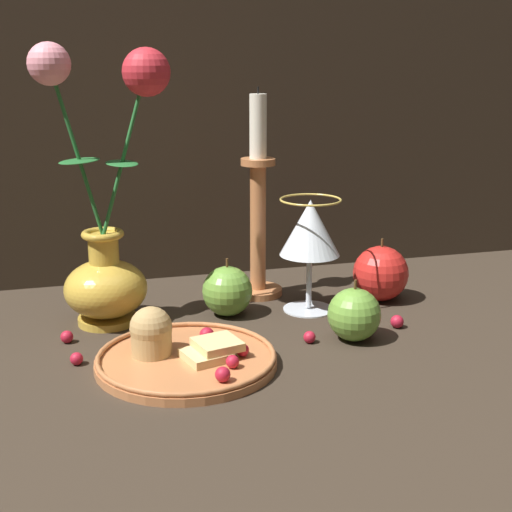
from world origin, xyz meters
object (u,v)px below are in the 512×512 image
(vase, at_px, (106,234))
(wine_glass, at_px, (310,232))
(plate_with_pastries, at_px, (181,353))
(apple_near_glass, at_px, (354,315))
(apple_beside_vase, at_px, (381,273))
(candlestick, at_px, (258,213))
(apple_at_table_edge, at_px, (227,291))

(vase, relative_size, wine_glass, 2.27)
(vase, distance_m, wine_glass, 0.28)
(vase, height_order, wine_glass, vase)
(plate_with_pastries, height_order, apple_near_glass, apple_near_glass)
(vase, bearing_deg, apple_near_glass, -26.29)
(vase, distance_m, apple_beside_vase, 0.41)
(plate_with_pastries, bearing_deg, wine_glass, 33.90)
(plate_with_pastries, relative_size, apple_near_glass, 2.66)
(candlestick, distance_m, apple_near_glass, 0.24)
(plate_with_pastries, bearing_deg, candlestick, 55.23)
(plate_with_pastries, relative_size, candlestick, 0.69)
(plate_with_pastries, bearing_deg, apple_beside_vase, 25.20)
(vase, xyz_separation_m, apple_at_table_edge, (0.16, -0.01, -0.09))
(apple_near_glass, bearing_deg, plate_with_pastries, -175.57)
(apple_near_glass, height_order, apple_at_table_edge, apple_at_table_edge)
(apple_beside_vase, bearing_deg, apple_at_table_edge, -179.39)
(apple_near_glass, bearing_deg, apple_beside_vase, 53.53)
(vase, xyz_separation_m, plate_with_pastries, (0.07, -0.16, -0.11))
(vase, distance_m, apple_near_glass, 0.34)
(wine_glass, bearing_deg, apple_at_table_edge, 174.70)
(apple_beside_vase, distance_m, apple_near_glass, 0.17)
(wine_glass, relative_size, apple_beside_vase, 1.72)
(apple_at_table_edge, bearing_deg, wine_glass, -5.30)
(apple_beside_vase, bearing_deg, candlestick, 156.27)
(plate_with_pastries, xyz_separation_m, candlestick, (0.16, 0.23, 0.11))
(plate_with_pastries, distance_m, candlestick, 0.30)
(vase, height_order, apple_beside_vase, vase)
(vase, bearing_deg, candlestick, 15.93)
(plate_with_pastries, distance_m, apple_beside_vase, 0.36)
(apple_beside_vase, distance_m, apple_at_table_edge, 0.24)
(wine_glass, bearing_deg, candlestick, 120.14)
(plate_with_pastries, bearing_deg, apple_near_glass, 4.43)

